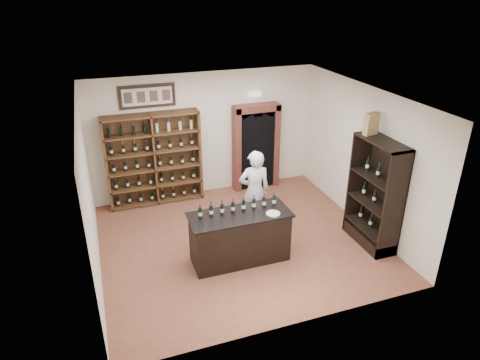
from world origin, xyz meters
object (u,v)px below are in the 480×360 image
wine_shelf (154,159)px  tasting_counter (240,237)px  shopkeeper (254,191)px  counter_bottle_0 (200,213)px  side_cabinet (374,209)px  wine_crate (371,124)px

wine_shelf → tasting_counter: 3.19m
wine_shelf → shopkeeper: 2.65m
counter_bottle_0 → side_cabinet: (3.44, -0.39, -0.35)m
shopkeeper → wine_crate: 2.67m
wine_crate → shopkeeper: bearing=144.0°
wine_shelf → counter_bottle_0: size_ratio=7.33×
tasting_counter → wine_crate: wine_crate is taller
wine_crate → tasting_counter: bearing=169.2°
side_cabinet → wine_crate: bearing=98.8°
side_cabinet → wine_crate: 1.70m
tasting_counter → side_cabinet: size_ratio=0.85×
wine_shelf → wine_crate: size_ratio=5.16×
tasting_counter → shopkeeper: shopkeeper is taller
shopkeeper → wine_crate: bearing=162.8°
tasting_counter → shopkeeper: size_ratio=1.04×
side_cabinet → shopkeeper: 2.42m
tasting_counter → shopkeeper: (0.66, 0.96, 0.41)m
tasting_counter → wine_crate: bearing=1.6°
wine_shelf → tasting_counter: size_ratio=1.17×
wine_shelf → shopkeeper: (1.76, -1.98, -0.20)m
side_cabinet → wine_crate: (-0.06, 0.38, 1.66)m
counter_bottle_0 → wine_crate: (3.39, -0.02, 1.31)m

